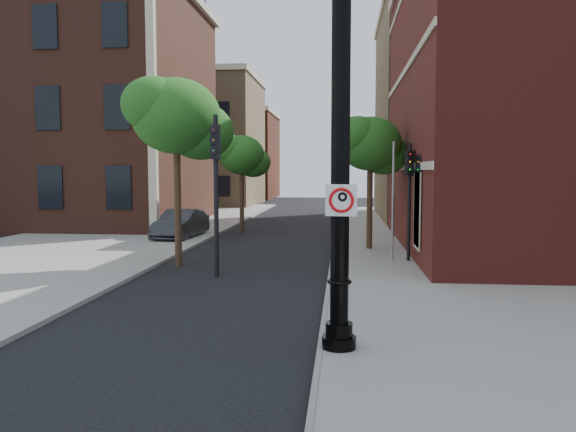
# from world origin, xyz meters

# --- Properties ---
(ground) EXTENTS (120.00, 120.00, 0.00)m
(ground) POSITION_xyz_m (0.00, 0.00, 0.00)
(ground) COLOR black
(ground) RESTS_ON ground
(sidewalk_right) EXTENTS (8.00, 60.00, 0.12)m
(sidewalk_right) POSITION_xyz_m (6.00, 10.00, 0.06)
(sidewalk_right) COLOR gray
(sidewalk_right) RESTS_ON ground
(sidewalk_left) EXTENTS (10.00, 50.00, 0.12)m
(sidewalk_left) POSITION_xyz_m (-9.00, 18.00, 0.06)
(sidewalk_left) COLOR gray
(sidewalk_left) RESTS_ON ground
(curb_edge) EXTENTS (0.10, 60.00, 0.14)m
(curb_edge) POSITION_xyz_m (2.05, 10.00, 0.07)
(curb_edge) COLOR gray
(curb_edge) RESTS_ON ground
(victorian_building) EXTENTS (18.60, 14.60, 17.95)m
(victorian_building) POSITION_xyz_m (-16.00, 23.97, 8.74)
(victorian_building) COLOR #5A2D21
(victorian_building) RESTS_ON ground
(bg_building_tan_a) EXTENTS (12.00, 12.00, 12.00)m
(bg_building_tan_a) POSITION_xyz_m (-12.00, 44.00, 6.00)
(bg_building_tan_a) COLOR #9A7E54
(bg_building_tan_a) RESTS_ON ground
(bg_building_red) EXTENTS (12.00, 12.00, 10.00)m
(bg_building_red) POSITION_xyz_m (-12.00, 58.00, 5.00)
(bg_building_red) COLOR #5F2716
(bg_building_red) RESTS_ON ground
(bg_building_tan_b) EXTENTS (22.00, 14.00, 14.00)m
(bg_building_tan_b) POSITION_xyz_m (16.00, 30.00, 7.00)
(bg_building_tan_b) COLOR #9A7E54
(bg_building_tan_b) RESTS_ON ground
(lamppost) EXTENTS (0.63, 0.63, 7.41)m
(lamppost) POSITION_xyz_m (2.40, -0.18, 3.42)
(lamppost) COLOR black
(lamppost) RESTS_ON ground
(no_parking_sign) EXTENTS (0.56, 0.11, 0.56)m
(no_parking_sign) POSITION_xyz_m (2.42, -0.37, 2.84)
(no_parking_sign) COLOR white
(no_parking_sign) RESTS_ON ground
(parked_car) EXTENTS (1.85, 4.49, 1.45)m
(parked_car) POSITION_xyz_m (-5.49, 16.50, 0.72)
(parked_car) COLOR #2B2A2F
(parked_car) RESTS_ON ground
(traffic_signal_left) EXTENTS (0.37, 0.44, 5.08)m
(traffic_signal_left) POSITION_xyz_m (-1.52, 6.98, 3.42)
(traffic_signal_left) COLOR black
(traffic_signal_left) RESTS_ON ground
(traffic_signal_right) EXTENTS (0.34, 0.38, 4.34)m
(traffic_signal_right) POSITION_xyz_m (4.80, 10.06, 2.93)
(traffic_signal_right) COLOR black
(traffic_signal_right) RESTS_ON ground
(utility_pole) EXTENTS (0.09, 0.09, 4.37)m
(utility_pole) POSITION_xyz_m (4.20, 9.83, 2.19)
(utility_pole) COLOR #999999
(utility_pole) RESTS_ON ground
(street_tree_a) EXTENTS (3.62, 3.27, 6.52)m
(street_tree_a) POSITION_xyz_m (-3.24, 8.79, 5.15)
(street_tree_a) COLOR #372516
(street_tree_a) RESTS_ON ground
(street_tree_b) EXTENTS (2.91, 2.63, 5.24)m
(street_tree_b) POSITION_xyz_m (-2.95, 19.49, 4.13)
(street_tree_b) COLOR #372516
(street_tree_b) RESTS_ON ground
(street_tree_c) EXTENTS (3.09, 2.79, 5.56)m
(street_tree_c) POSITION_xyz_m (3.57, 13.21, 4.39)
(street_tree_c) COLOR #372516
(street_tree_c) RESTS_ON ground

